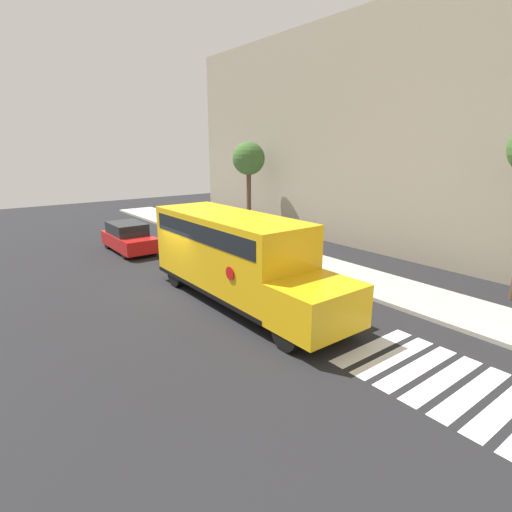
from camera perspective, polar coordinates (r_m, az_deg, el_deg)
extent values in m
plane|color=black|center=(16.69, -10.31, -4.57)|extent=(60.00, 60.00, 0.00)
cube|color=#B2ADA3|center=(20.28, 6.19, -0.62)|extent=(44.00, 3.00, 0.15)
cube|color=#9E937F|center=(24.49, 18.20, 16.10)|extent=(32.00, 4.00, 12.53)
cube|color=white|center=(12.30, 16.35, -12.41)|extent=(0.50, 3.20, 0.01)
cube|color=white|center=(11.96, 19.11, -13.48)|extent=(0.50, 3.20, 0.01)
cube|color=white|center=(11.66, 22.05, -14.58)|extent=(0.50, 3.20, 0.01)
cube|color=white|center=(11.38, 25.16, -15.70)|extent=(0.50, 3.20, 0.01)
cube|color=white|center=(11.15, 28.46, -16.82)|extent=(0.50, 3.20, 0.01)
cube|color=white|center=(10.95, 31.92, -17.93)|extent=(0.50, 3.20, 0.01)
cube|color=yellow|center=(15.02, -3.88, 0.74)|extent=(7.16, 2.50, 2.77)
cube|color=yellow|center=(11.87, 8.70, -7.06)|extent=(2.04, 2.50, 1.33)
cube|color=black|center=(15.39, -3.79, -3.97)|extent=(7.16, 2.54, 0.16)
cube|color=black|center=(14.83, -3.94, 3.86)|extent=(6.59, 2.53, 0.64)
cylinder|color=red|center=(12.79, -3.78, -2.49)|extent=(0.44, 0.02, 0.44)
cylinder|color=black|center=(12.91, 11.63, -8.28)|extent=(1.00, 0.30, 1.00)
cylinder|color=black|center=(11.50, 4.38, -11.05)|extent=(1.00, 0.30, 1.00)
cylinder|color=black|center=(17.87, -5.16, -1.36)|extent=(1.00, 0.30, 1.00)
cylinder|color=black|center=(16.87, -11.37, -2.61)|extent=(1.00, 0.30, 1.00)
cube|color=red|center=(23.16, -17.61, 2.06)|extent=(4.18, 1.80, 0.74)
cube|color=#1E2328|center=(23.26, -17.96, 3.79)|extent=(2.34, 1.66, 0.61)
cylinder|color=black|center=(22.24, -14.44, 1.06)|extent=(0.64, 0.22, 0.64)
cylinder|color=black|center=(21.71, -18.21, 0.42)|extent=(0.64, 0.22, 0.64)
cylinder|color=black|center=(24.75, -16.98, 2.28)|extent=(0.64, 0.22, 0.64)
cylinder|color=black|center=(24.27, -20.42, 1.74)|extent=(0.64, 0.22, 0.64)
cylinder|color=brown|center=(27.46, -1.03, 7.98)|extent=(0.31, 0.31, 4.24)
sphere|color=#3D662D|center=(27.25, -1.06, 13.77)|extent=(2.17, 2.17, 2.17)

